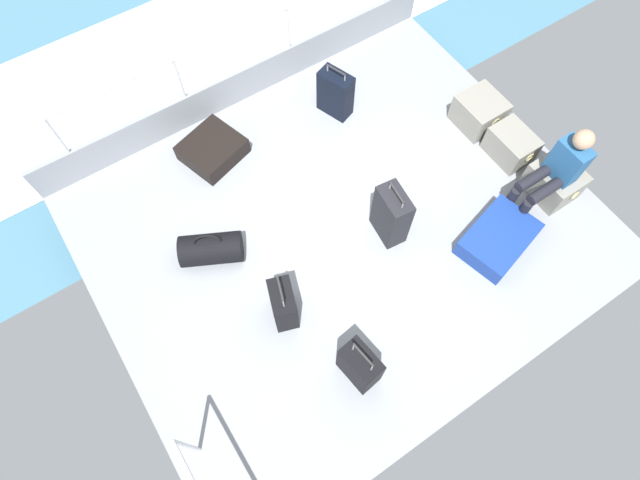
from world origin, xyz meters
TOP-DOWN VIEW (x-y plane):
  - ground_plane at (0.00, 0.00)m, footprint 4.40×5.20m
  - gunwale_port at (-2.17, 0.00)m, footprint 0.06×5.20m
  - railing_port at (-2.17, 0.00)m, footprint 0.04×4.20m
  - sea_wake at (-3.60, 0.00)m, footprint 12.00×12.00m
  - cargo_crate_0 at (-0.30, 2.15)m, footprint 0.53×0.48m
  - cargo_crate_1 at (0.26, 2.15)m, footprint 0.55×0.38m
  - cargo_crate_2 at (0.89, 2.20)m, footprint 0.55×0.45m
  - passenger_seated at (0.89, 2.02)m, footprint 0.34×0.66m
  - suitcase_0 at (-1.61, -0.72)m, footprint 0.75×0.78m
  - suitcase_1 at (1.37, -0.76)m, footprint 0.41×0.28m
  - suitcase_2 at (0.30, 0.38)m, footprint 0.42×0.28m
  - suitcase_3 at (-1.38, 0.83)m, footprint 0.45×0.33m
  - suitcase_4 at (1.06, 1.25)m, footprint 0.74×0.91m
  - suitcase_5 at (0.48, -1.04)m, footprint 0.42×0.33m
  - duffel_bag at (-0.47, -1.33)m, footprint 0.58×0.71m
  - paper_cup at (-1.02, 0.86)m, footprint 0.08×0.08m

SIDE VIEW (x-z plane):
  - sea_wake at x=-3.60m, z-range -0.35..-0.33m
  - ground_plane at x=0.00m, z-range -0.06..0.00m
  - paper_cup at x=-1.02m, z-range 0.00..0.10m
  - suitcase_0 at x=-1.61m, z-range 0.00..0.22m
  - suitcase_4 at x=1.06m, z-range 0.00..0.23m
  - duffel_bag at x=-0.47m, z-range -0.07..0.41m
  - cargo_crate_1 at x=0.26m, z-range 0.00..0.35m
  - cargo_crate_0 at x=-0.30m, z-range 0.00..0.37m
  - cargo_crate_2 at x=0.89m, z-range 0.00..0.38m
  - gunwale_port at x=-2.17m, z-range 0.00..0.45m
  - suitcase_1 at x=1.37m, z-range -0.09..0.61m
  - suitcase_5 at x=0.48m, z-range -0.08..0.63m
  - suitcase_3 at x=-1.38m, z-range -0.05..0.63m
  - suitcase_2 at x=0.30m, z-range -0.05..0.75m
  - passenger_seated at x=0.89m, z-range 0.02..1.10m
  - railing_port at x=-2.17m, z-range 0.27..1.29m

